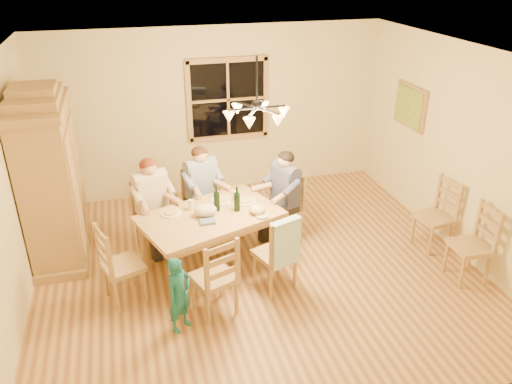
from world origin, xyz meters
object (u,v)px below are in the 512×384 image
object	(u,v)px
adult_slate_man	(284,186)
chair_spare_back	(433,227)
chair_far_left	(155,230)
chair_near_right	(275,264)
child	(179,295)
adult_woman	(151,194)
armoire	(52,183)
chair_end_left	(124,277)
dining_table	(210,222)
wine_bottle_a	(217,198)
chair_end_right	(283,220)
chair_near_left	(215,288)
adult_plaid_man	(201,180)
chair_far_right	(203,215)
chair_spare_front	(468,257)
chandelier	(257,112)
wine_bottle_b	(237,199)

from	to	relation	value
adult_slate_man	chair_spare_back	xyz separation A→B (m)	(1.90, -0.72, -0.54)
chair_far_left	chair_spare_back	world-z (taller)	same
chair_near_right	child	world-z (taller)	chair_near_right
child	chair_near_right	bearing A→B (deg)	-19.34
chair_near_right	adult_woman	bearing A→B (deg)	117.90
adult_woman	armoire	bearing A→B (deg)	-29.74
chair_end_left	child	world-z (taller)	chair_end_left
adult_woman	chair_end_left	bearing A→B (deg)	46.74
dining_table	chair_end_left	xyz separation A→B (m)	(-1.10, -0.39, -0.35)
wine_bottle_a	chair_end_right	bearing A→B (deg)	16.74
chair_far_left	dining_table	bearing A→B (deg)	117.90
chair_near_right	wine_bottle_a	size ratio (longest dim) A/B	3.00
chair_near_left	chair_near_right	size ratio (longest dim) A/B	1.00
chair_end_left	child	xyz separation A→B (m)	(0.56, -0.69, 0.14)
adult_plaid_man	child	xyz separation A→B (m)	(-0.58, -1.93, -0.40)
chair_far_right	chair_end_left	world-z (taller)	same
chair_end_right	chair_spare_back	xyz separation A→B (m)	(1.90, -0.72, 0.00)
armoire	adult_plaid_man	world-z (taller)	armoire
chair_near_left	dining_table	bearing A→B (deg)	62.10
dining_table	chair_spare_front	distance (m)	3.21
chair_end_right	child	xyz separation A→B (m)	(-1.64, -1.46, 0.14)
chair_near_right	chair_end_right	world-z (taller)	same
chair_end_left	adult_slate_man	bearing A→B (deg)	90.00
wine_bottle_a	chair_spare_front	bearing A→B (deg)	-22.21
chandelier	wine_bottle_a	world-z (taller)	chandelier
child	armoire	bearing A→B (deg)	84.35
chair_end_right	armoire	bearing A→B (deg)	62.13
chair_far_left	chair_near_right	bearing A→B (deg)	117.90
chair_far_right	dining_table	bearing A→B (deg)	67.62
chair_spare_front	adult_plaid_man	bearing A→B (deg)	60.39
dining_table	chair_near_left	distance (m)	0.96
wine_bottle_b	adult_woman	bearing A→B (deg)	149.58
chair_end_left	chair_spare_back	size ratio (longest dim) A/B	1.00
chair_near_right	child	bearing A→B (deg)	-178.19
chair_near_left	adult_slate_man	size ratio (longest dim) A/B	1.13
chair_near_left	chair_end_right	world-z (taller)	same
wine_bottle_a	chair_far_right	bearing A→B (deg)	94.91
armoire	adult_woman	bearing A→B (deg)	-10.28
chandelier	wine_bottle_a	xyz separation A→B (m)	(-0.44, 0.28, -1.15)
chair_near_right	wine_bottle_b	bearing A→B (deg)	96.94
armoire	chair_spare_back	distance (m)	5.06
chair_end_left	adult_plaid_man	distance (m)	1.77
chair_end_left	chair_end_right	xyz separation A→B (m)	(2.20, 0.78, 0.00)
chair_far_left	chair_spare_back	bearing A→B (deg)	146.11
chair_spare_back	chair_spare_front	bearing A→B (deg)	172.20
wine_bottle_b	chair_spare_back	world-z (taller)	wine_bottle_b
dining_table	child	distance (m)	1.22
chair_spare_back	chair_end_left	bearing A→B (deg)	82.95
chair_near_left	chair_spare_back	distance (m)	3.18
armoire	chair_end_right	xyz separation A→B (m)	(2.97, -0.44, -0.75)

